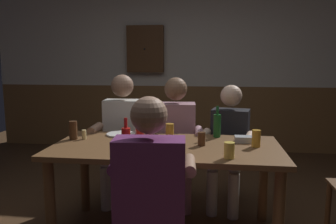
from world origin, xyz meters
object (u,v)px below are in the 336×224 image
pint_glass_2 (170,132)px  pint_glass_0 (73,130)px  bottle_1 (126,142)px  wall_dart_cabinet (145,49)px  dining_table (166,158)px  person_1 (175,134)px  condiment_caddy (243,139)px  bottle_0 (140,128)px  bottle_2 (217,125)px  person_2 (229,141)px  person_3 (151,185)px  pint_glass_4 (229,150)px  plate_0 (121,134)px  person_0 (122,132)px  pint_glass_1 (256,138)px  table_candle (84,135)px  pint_glass_3 (202,139)px

pint_glass_2 → pint_glass_0: bearing=-175.3°
bottle_1 → wall_dart_cabinet: bearing=98.3°
dining_table → person_1: person_1 is taller
condiment_caddy → bottle_0: bottle_0 is taller
dining_table → bottle_2: 0.57m
pint_glass_0 → wall_dart_cabinet: bearing=86.7°
person_1 → person_2: 0.52m
person_1 → person_3: (-0.01, -1.32, -0.02)m
pint_glass_2 → pint_glass_4: bearing=-44.6°
plate_0 → bottle_2: bottle_2 is taller
person_0 → person_1: 0.54m
bottle_0 → pint_glass_4: bearing=-33.0°
pint_glass_0 → wall_dart_cabinet: size_ratio=0.22×
condiment_caddy → bottle_1: 1.01m
person_3 → pint_glass_2: person_3 is taller
person_0 → pint_glass_2: (0.55, -0.49, 0.12)m
person_3 → person_1: bearing=84.9°
person_0 → wall_dart_cabinet: size_ratio=1.82×
dining_table → bottle_0: size_ratio=7.10×
person_0 → pint_glass_0: bearing=62.2°
pint_glass_0 → pint_glass_1: pint_glass_0 is taller
condiment_caddy → dining_table: bearing=-163.9°
wall_dart_cabinet → pint_glass_4: bearing=-68.5°
dining_table → table_candle: size_ratio=22.50×
person_0 → pint_glass_4: bearing=134.4°
table_candle → bottle_2: size_ratio=0.29×
bottle_2 → pint_glass_0: size_ratio=1.74×
condiment_caddy → plate_0: size_ratio=0.55×
pint_glass_1 → person_2: bearing=106.4°
person_2 → pint_glass_2: person_2 is taller
person_3 → pint_glass_4: size_ratio=10.76×
plate_0 → wall_dart_cabinet: 2.43m
person_0 → table_candle: (-0.18, -0.55, 0.09)m
pint_glass_4 → pint_glass_3: bearing=121.3°
plate_0 → pint_glass_3: size_ratio=2.36×
person_0 → person_2: person_0 is taller
condiment_caddy → pint_glass_1: 0.17m
condiment_caddy → wall_dart_cabinet: wall_dart_cabinet is taller
pint_glass_2 → pint_glass_3: (0.27, -0.14, -0.02)m
pint_glass_1 → pint_glass_0: bearing=177.9°
table_candle → pint_glass_2: (0.73, 0.05, 0.03)m
pint_glass_2 → dining_table: bearing=-93.2°
wall_dart_cabinet → bottle_1: bearing=-81.7°
bottle_0 → pint_glass_2: (0.26, -0.01, -0.03)m
person_0 → condiment_caddy: person_0 is taller
bottle_1 → bottle_2: bearing=48.0°
person_0 → bottle_0: (0.29, -0.49, 0.15)m
pint_glass_3 → plate_0: bearing=159.0°
plate_0 → bottle_1: (0.22, -0.68, 0.10)m
person_2 → pint_glass_3: (-0.24, -0.62, 0.16)m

